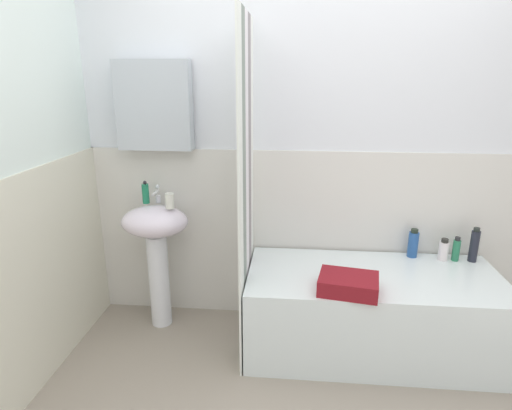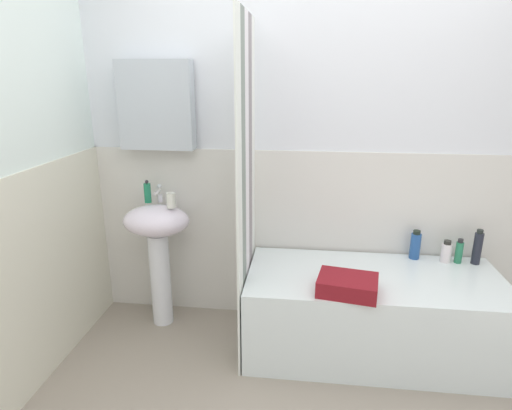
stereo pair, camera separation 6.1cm
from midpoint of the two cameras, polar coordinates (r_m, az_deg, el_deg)
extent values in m
cube|color=white|center=(2.82, 8.00, 7.32)|extent=(3.60, 0.05, 2.40)
cube|color=silver|center=(2.95, 7.54, -4.35)|extent=(3.60, 0.02, 1.20)
cube|color=silver|center=(2.85, -14.16, 12.86)|extent=(0.48, 0.12, 0.56)
cube|color=silver|center=(2.56, -29.26, -9.99)|extent=(0.02, 1.81, 1.20)
cylinder|color=white|center=(3.02, -13.49, -9.86)|extent=(0.14, 0.14, 0.66)
ellipsoid|color=white|center=(2.85, -14.08, -2.17)|extent=(0.44, 0.34, 0.20)
cylinder|color=silver|center=(2.90, -13.62, 0.81)|extent=(0.03, 0.03, 0.05)
cylinder|color=silver|center=(2.84, -14.02, 1.58)|extent=(0.02, 0.10, 0.02)
sphere|color=silver|center=(2.88, -13.74, 2.43)|extent=(0.03, 0.03, 0.03)
cylinder|color=#1C7952|center=(2.90, -15.24, 1.47)|extent=(0.05, 0.05, 0.13)
sphere|color=#2B2930|center=(2.88, -15.36, 2.94)|extent=(0.02, 0.02, 0.02)
cylinder|color=white|center=(2.76, -12.17, 0.54)|extent=(0.06, 0.06, 0.10)
cube|color=white|center=(2.80, 14.60, -13.76)|extent=(1.52, 0.69, 0.52)
cube|color=white|center=(2.23, -2.90, -0.49)|extent=(0.01, 0.14, 2.00)
cube|color=gray|center=(2.36, -2.42, 0.53)|extent=(0.01, 0.14, 2.00)
cube|color=white|center=(2.49, -1.99, 1.44)|extent=(0.01, 0.14, 2.00)
cube|color=gray|center=(2.62, -1.61, 2.25)|extent=(0.01, 0.14, 2.00)
cube|color=white|center=(2.75, -1.26, 2.99)|extent=(0.01, 0.14, 2.00)
cylinder|color=#222531|center=(3.05, 26.81, -5.00)|extent=(0.05, 0.05, 0.21)
cylinder|color=#232926|center=(3.01, 27.10, -2.96)|extent=(0.04, 0.04, 0.02)
cylinder|color=#287A53|center=(3.02, 24.83, -5.59)|extent=(0.05, 0.05, 0.14)
cylinder|color=#282A2C|center=(2.99, 25.02, -4.15)|extent=(0.03, 0.03, 0.02)
cylinder|color=white|center=(3.00, 23.42, -5.71)|extent=(0.06, 0.06, 0.12)
cylinder|color=#2A2A25|center=(2.98, 23.58, -4.41)|extent=(0.04, 0.04, 0.02)
cylinder|color=#275499|center=(2.97, 19.85, -5.04)|extent=(0.06, 0.06, 0.17)
cylinder|color=#202C21|center=(2.94, 20.04, -3.29)|extent=(0.05, 0.05, 0.02)
cube|color=maroon|center=(2.43, 11.62, -10.38)|extent=(0.36, 0.29, 0.09)
camera|label=1|loc=(0.03, -90.70, -0.22)|focal=29.68mm
camera|label=2|loc=(0.03, 89.30, 0.22)|focal=29.68mm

